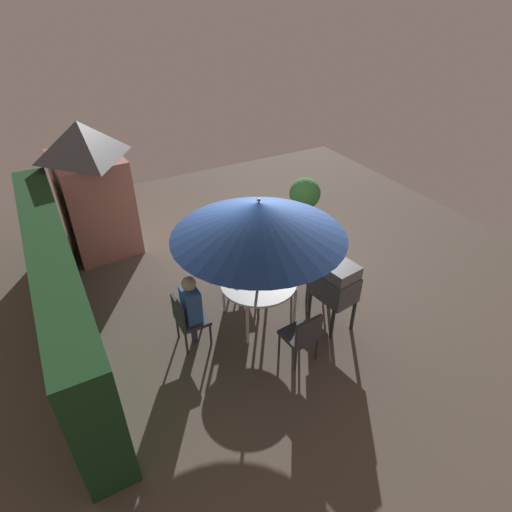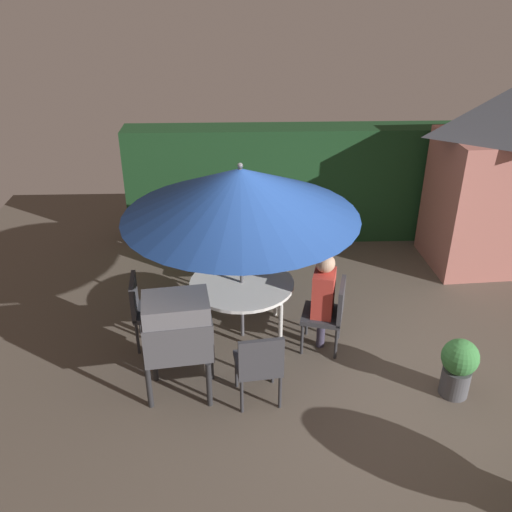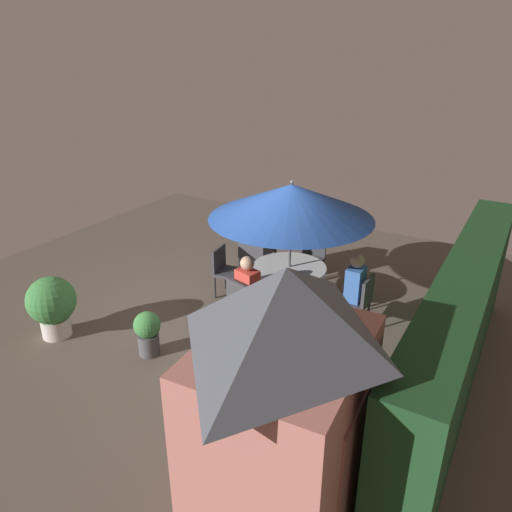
{
  "view_description": "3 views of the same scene",
  "coord_description": "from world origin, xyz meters",
  "px_view_note": "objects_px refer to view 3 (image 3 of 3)",
  "views": [
    {
      "loc": [
        -5.71,
        3.31,
        4.88
      ],
      "look_at": [
        -0.56,
        0.49,
        0.94
      ],
      "focal_mm": 29.4,
      "sensor_mm": 36.0,
      "label": 1
    },
    {
      "loc": [
        -1.03,
        -5.02,
        4.19
      ],
      "look_at": [
        -0.84,
        0.4,
        1.28
      ],
      "focal_mm": 39.27,
      "sensor_mm": 36.0,
      "label": 2
    },
    {
      "loc": [
        5.58,
        3.93,
        4.18
      ],
      "look_at": [
        -0.33,
        0.44,
        1.17
      ],
      "focal_mm": 33.8,
      "sensor_mm": 36.0,
      "label": 3
    }
  ],
  "objects_px": {
    "garden_shed": "(283,407)",
    "chair_toward_hedge": "(312,256)",
    "patio_umbrella": "(291,201)",
    "chair_near_shed": "(244,302)",
    "chair_toward_house": "(225,268)",
    "potted_plant_by_grill": "(148,331)",
    "potted_plant_by_shed": "(52,304)",
    "patio_table": "(289,270)",
    "chair_far_side": "(359,298)",
    "person_in_blue": "(355,282)",
    "bbq_grill": "(258,239)",
    "person_in_red": "(247,285)"
  },
  "relations": [
    {
      "from": "patio_umbrella",
      "to": "potted_plant_by_shed",
      "type": "bearing_deg",
      "value": -45.88
    },
    {
      "from": "garden_shed",
      "to": "person_in_red",
      "type": "relative_size",
      "value": 2.12
    },
    {
      "from": "person_in_blue",
      "to": "chair_toward_house",
      "type": "bearing_deg",
      "value": -86.31
    },
    {
      "from": "bbq_grill",
      "to": "potted_plant_by_grill",
      "type": "xyz_separation_m",
      "value": [
        2.94,
        -0.12,
        -0.47
      ]
    },
    {
      "from": "patio_table",
      "to": "chair_far_side",
      "type": "bearing_deg",
      "value": 89.58
    },
    {
      "from": "patio_umbrella",
      "to": "chair_near_shed",
      "type": "xyz_separation_m",
      "value": [
        1.03,
        -0.27,
        -1.39
      ]
    },
    {
      "from": "chair_near_shed",
      "to": "chair_far_side",
      "type": "bearing_deg",
      "value": 123.88
    },
    {
      "from": "patio_table",
      "to": "potted_plant_by_grill",
      "type": "relative_size",
      "value": 1.82
    },
    {
      "from": "garden_shed",
      "to": "chair_toward_hedge",
      "type": "xyz_separation_m",
      "value": [
        -4.83,
        -1.9,
        -0.84
      ]
    },
    {
      "from": "garden_shed",
      "to": "patio_table",
      "type": "distance_m",
      "value": 4.15
    },
    {
      "from": "chair_far_side",
      "to": "person_in_red",
      "type": "height_order",
      "value": "person_in_red"
    },
    {
      "from": "bbq_grill",
      "to": "chair_near_shed",
      "type": "distance_m",
      "value": 1.88
    },
    {
      "from": "chair_toward_hedge",
      "to": "person_in_blue",
      "type": "xyz_separation_m",
      "value": [
        1.15,
        1.26,
        0.26
      ]
    },
    {
      "from": "garden_shed",
      "to": "chair_near_shed",
      "type": "height_order",
      "value": "garden_shed"
    },
    {
      "from": "chair_toward_hedge",
      "to": "potted_plant_by_grill",
      "type": "bearing_deg",
      "value": -16.78
    },
    {
      "from": "chair_near_shed",
      "to": "chair_toward_hedge",
      "type": "bearing_deg",
      "value": 175.61
    },
    {
      "from": "patio_table",
      "to": "person_in_blue",
      "type": "xyz_separation_m",
      "value": [
        0.01,
        1.16,
        0.07
      ]
    },
    {
      "from": "patio_umbrella",
      "to": "chair_toward_hedge",
      "type": "height_order",
      "value": "patio_umbrella"
    },
    {
      "from": "chair_near_shed",
      "to": "potted_plant_by_shed",
      "type": "xyz_separation_m",
      "value": [
        1.61,
        -2.45,
        0.04
      ]
    },
    {
      "from": "patio_table",
      "to": "chair_far_side",
      "type": "xyz_separation_m",
      "value": [
        0.01,
        1.25,
        -0.19
      ]
    },
    {
      "from": "chair_near_shed",
      "to": "person_in_red",
      "type": "height_order",
      "value": "person_in_red"
    },
    {
      "from": "potted_plant_by_grill",
      "to": "person_in_red",
      "type": "bearing_deg",
      "value": 146.33
    },
    {
      "from": "patio_table",
      "to": "patio_umbrella",
      "type": "bearing_deg",
      "value": 90.0
    },
    {
      "from": "chair_near_shed",
      "to": "chair_toward_hedge",
      "type": "height_order",
      "value": "same"
    },
    {
      "from": "bbq_grill",
      "to": "chair_toward_house",
      "type": "distance_m",
      "value": 0.91
    },
    {
      "from": "garden_shed",
      "to": "potted_plant_by_shed",
      "type": "bearing_deg",
      "value": -103.11
    },
    {
      "from": "person_in_red",
      "to": "potted_plant_by_grill",
      "type": "bearing_deg",
      "value": -33.67
    },
    {
      "from": "potted_plant_by_shed",
      "to": "person_in_red",
      "type": "xyz_separation_m",
      "value": [
        -1.69,
        2.47,
        0.22
      ]
    },
    {
      "from": "potted_plant_by_shed",
      "to": "potted_plant_by_grill",
      "type": "relative_size",
      "value": 1.44
    },
    {
      "from": "potted_plant_by_shed",
      "to": "person_in_red",
      "type": "relative_size",
      "value": 0.79
    },
    {
      "from": "patio_table",
      "to": "chair_toward_hedge",
      "type": "height_order",
      "value": "chair_toward_hedge"
    },
    {
      "from": "patio_umbrella",
      "to": "chair_far_side",
      "type": "xyz_separation_m",
      "value": [
        0.01,
        1.25,
        -1.39
      ]
    },
    {
      "from": "person_in_red",
      "to": "potted_plant_by_shed",
      "type": "bearing_deg",
      "value": -55.59
    },
    {
      "from": "chair_far_side",
      "to": "person_in_blue",
      "type": "xyz_separation_m",
      "value": [
        -0.0,
        -0.09,
        0.26
      ]
    },
    {
      "from": "patio_table",
      "to": "person_in_red",
      "type": "height_order",
      "value": "person_in_red"
    },
    {
      "from": "chair_near_shed",
      "to": "chair_toward_house",
      "type": "height_order",
      "value": "same"
    },
    {
      "from": "chair_toward_house",
      "to": "potted_plant_by_shed",
      "type": "bearing_deg",
      "value": -31.6
    },
    {
      "from": "chair_near_shed",
      "to": "person_in_red",
      "type": "relative_size",
      "value": 0.71
    },
    {
      "from": "garden_shed",
      "to": "chair_near_shed",
      "type": "xyz_separation_m",
      "value": [
        -2.66,
        -2.06,
        -0.84
      ]
    },
    {
      "from": "chair_near_shed",
      "to": "potted_plant_by_shed",
      "type": "distance_m",
      "value": 2.93
    },
    {
      "from": "bbq_grill",
      "to": "person_in_red",
      "type": "height_order",
      "value": "person_in_red"
    },
    {
      "from": "person_in_blue",
      "to": "chair_near_shed",
      "type": "bearing_deg",
      "value": -54.55
    },
    {
      "from": "bbq_grill",
      "to": "potted_plant_by_grill",
      "type": "relative_size",
      "value": 1.75
    },
    {
      "from": "garden_shed",
      "to": "potted_plant_by_grill",
      "type": "distance_m",
      "value": 3.4
    },
    {
      "from": "patio_umbrella",
      "to": "chair_near_shed",
      "type": "relative_size",
      "value": 2.96
    },
    {
      "from": "person_in_blue",
      "to": "patio_umbrella",
      "type": "bearing_deg",
      "value": -90.42
    },
    {
      "from": "chair_toward_house",
      "to": "potted_plant_by_grill",
      "type": "relative_size",
      "value": 1.31
    },
    {
      "from": "patio_table",
      "to": "chair_far_side",
      "type": "height_order",
      "value": "chair_far_side"
    },
    {
      "from": "patio_table",
      "to": "patio_umbrella",
      "type": "relative_size",
      "value": 0.47
    },
    {
      "from": "garden_shed",
      "to": "person_in_red",
      "type": "bearing_deg",
      "value": -143.32
    }
  ]
}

